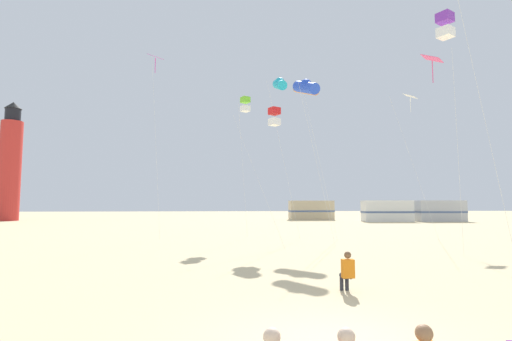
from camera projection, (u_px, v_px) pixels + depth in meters
kite_flyer_standing at (347, 270)px, 10.70m from camera, size 0.35×0.51×1.16m
kite_diamond_rainbow at (434, 66)px, 18.02m from camera, size 1.90×1.90×9.69m
kite_box_violet at (445, 26)px, 16.91m from camera, size 2.93×2.57×11.11m
kite_box_scarlet at (274, 117)px, 23.84m from camera, size 3.05×3.05×8.58m
kite_tube_orange at (306, 88)px, 26.78m from camera, size 2.73×3.18×11.40m
kite_diamond_white at (410, 102)px, 27.56m from camera, size 2.63×2.57×10.60m
kite_tube_blue at (306, 87)px, 23.40m from camera, size 2.28×2.78×10.46m
kite_diamond_magenta at (155, 66)px, 26.93m from camera, size 1.23×1.23×13.25m
kite_tube_cyan at (280, 84)px, 27.75m from camera, size 2.34×2.52×12.00m
kite_box_lime at (245, 105)px, 29.19m from camera, size 0.95×0.95×10.75m
lighthouse_distant at (10, 165)px, 52.51m from camera, size 2.80×2.80×16.80m
rv_van_tan at (311, 210)px, 55.23m from camera, size 6.51×2.54×2.80m
rv_van_white at (387, 211)px, 50.00m from camera, size 6.53×2.61×2.80m
rv_van_silver at (440, 211)px, 50.41m from camera, size 6.47×2.42×2.80m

